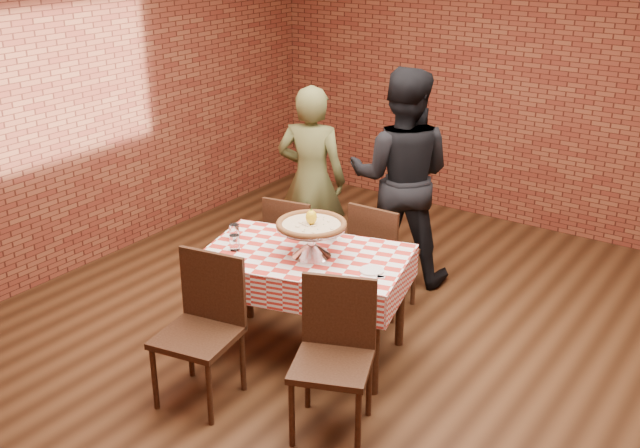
% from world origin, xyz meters
% --- Properties ---
extents(ground, '(6.00, 6.00, 0.00)m').
position_xyz_m(ground, '(0.00, 0.00, 0.00)').
color(ground, black).
rests_on(ground, ground).
extents(back_wall, '(5.50, 0.00, 5.50)m').
position_xyz_m(back_wall, '(0.00, 3.00, 1.45)').
color(back_wall, maroon).
rests_on(back_wall, ground).
extents(table, '(1.49, 1.11, 0.75)m').
position_xyz_m(table, '(-0.32, -0.15, 0.38)').
color(table, '#3D2515').
rests_on(table, ground).
extents(tablecloth, '(1.53, 1.15, 0.23)m').
position_xyz_m(tablecloth, '(-0.32, -0.15, 0.64)').
color(tablecloth, red).
rests_on(tablecloth, table).
extents(pizza_stand, '(0.66, 0.66, 0.21)m').
position_xyz_m(pizza_stand, '(-0.27, -0.15, 0.86)').
color(pizza_stand, silver).
rests_on(pizza_stand, tablecloth).
extents(pizza, '(0.65, 0.65, 0.03)m').
position_xyz_m(pizza, '(-0.27, -0.15, 0.98)').
color(pizza, beige).
rests_on(pizza, pizza_stand).
extents(lemon, '(0.10, 0.10, 0.10)m').
position_xyz_m(lemon, '(-0.27, -0.15, 1.03)').
color(lemon, yellow).
rests_on(lemon, pizza).
extents(water_glass_left, '(0.08, 0.08, 0.11)m').
position_xyz_m(water_glass_left, '(-0.75, -0.38, 0.81)').
color(water_glass_left, white).
rests_on(water_glass_left, tablecloth).
extents(water_glass_right, '(0.08, 0.08, 0.11)m').
position_xyz_m(water_glass_right, '(-0.87, -0.23, 0.81)').
color(water_glass_right, white).
rests_on(water_glass_right, tablecloth).
extents(side_plate, '(0.19, 0.19, 0.01)m').
position_xyz_m(side_plate, '(0.18, -0.13, 0.76)').
color(side_plate, white).
rests_on(side_plate, tablecloth).
extents(sweetener_packet_a, '(0.06, 0.06, 0.00)m').
position_xyz_m(sweetener_packet_a, '(0.27, -0.18, 0.76)').
color(sweetener_packet_a, white).
rests_on(sweetener_packet_a, tablecloth).
extents(sweetener_packet_b, '(0.06, 0.05, 0.00)m').
position_xyz_m(sweetener_packet_b, '(0.28, -0.18, 0.76)').
color(sweetener_packet_b, white).
rests_on(sweetener_packet_b, tablecloth).
extents(condiment_caddy, '(0.10, 0.08, 0.13)m').
position_xyz_m(condiment_caddy, '(-0.30, 0.16, 0.82)').
color(condiment_caddy, silver).
rests_on(condiment_caddy, tablecloth).
extents(chair_near_left, '(0.53, 0.53, 0.94)m').
position_xyz_m(chair_near_left, '(-0.54, -0.99, 0.47)').
color(chair_near_left, '#3D2515').
rests_on(chair_near_left, ground).
extents(chair_near_right, '(0.58, 0.58, 0.93)m').
position_xyz_m(chair_near_right, '(0.32, -0.78, 0.46)').
color(chair_near_right, '#3D2515').
rests_on(chair_near_right, ground).
extents(chair_far_left, '(0.46, 0.46, 0.87)m').
position_xyz_m(chair_far_left, '(-0.87, 0.50, 0.44)').
color(chair_far_left, '#3D2515').
rests_on(chair_far_left, ground).
extents(chair_far_right, '(0.42, 0.42, 0.89)m').
position_xyz_m(chair_far_right, '(-0.21, 0.72, 0.45)').
color(chair_far_right, '#3D2515').
rests_on(chair_far_right, ground).
extents(diner_olive, '(0.68, 0.55, 1.60)m').
position_xyz_m(diner_olive, '(-1.08, 1.00, 0.80)').
color(diner_olive, brown).
rests_on(diner_olive, ground).
extents(diner_black, '(1.05, 0.95, 1.78)m').
position_xyz_m(diner_black, '(-0.38, 1.26, 0.89)').
color(diner_black, black).
rests_on(diner_black, ground).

